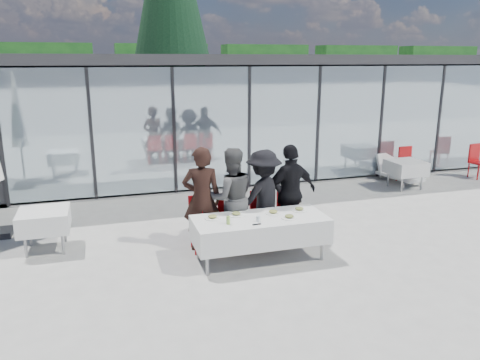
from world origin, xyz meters
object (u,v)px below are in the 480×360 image
(folded_eyeglasses, at_px, (257,224))
(diner_chair_d, at_px, (290,212))
(diner_b, at_px, (231,198))
(spare_chair_b, at_px, (402,161))
(diner_chair_a, at_px, (202,220))
(plate_a, at_px, (213,217))
(dining_table, at_px, (260,229))
(plate_d, at_px, (299,209))
(plate_c, at_px, (273,212))
(diner_a, at_px, (202,199))
(lounger, at_px, (396,172))
(spare_table_right, at_px, (406,168))
(diner_d, at_px, (291,193))
(juice_bottle, at_px, (228,220))
(plate_b, at_px, (236,214))
(spare_table_left, at_px, (44,221))
(diner_c, at_px, (264,197))
(plate_extra, at_px, (289,217))
(spare_chair_a, at_px, (477,159))
(diner_chair_b, at_px, (231,217))
(diner_chair_c, at_px, (263,214))

(folded_eyeglasses, bearing_deg, diner_chair_d, 46.16)
(diner_b, bearing_deg, spare_chair_b, -148.40)
(diner_chair_a, xyz_separation_m, plate_a, (0.06, -0.57, 0.24))
(dining_table, bearing_deg, plate_d, 11.02)
(plate_c, bearing_deg, dining_table, -155.09)
(diner_a, bearing_deg, lounger, -140.43)
(folded_eyeglasses, height_order, spare_table_right, folded_eyeglasses)
(diner_a, relative_size, spare_table_right, 2.18)
(diner_d, height_order, lounger, diner_d)
(diner_b, bearing_deg, spare_table_right, -153.16)
(juice_bottle, relative_size, folded_eyeglasses, 0.96)
(plate_c, xyz_separation_m, spare_table_right, (4.89, 3.08, -0.22))
(plate_a, distance_m, plate_b, 0.42)
(spare_table_left, relative_size, spare_table_right, 1.00)
(diner_c, distance_m, juice_bottle, 1.27)
(diner_b, bearing_deg, plate_a, 51.51)
(spare_chair_b, bearing_deg, plate_extra, -140.93)
(diner_d, bearing_deg, plate_d, 71.94)
(plate_d, height_order, folded_eyeglasses, plate_d)
(diner_a, height_order, folded_eyeglasses, diner_a)
(spare_table_right, relative_size, spare_chair_a, 0.88)
(dining_table, xyz_separation_m, plate_extra, (0.45, -0.18, 0.24))
(diner_chair_b, height_order, diner_c, diner_c)
(dining_table, height_order, diner_chair_a, diner_chair_a)
(diner_d, distance_m, plate_a, 1.73)
(dining_table, distance_m, diner_chair_c, 0.81)
(juice_bottle, xyz_separation_m, folded_eyeglasses, (0.43, -0.16, -0.06))
(diner_chair_b, bearing_deg, dining_table, -68.05)
(diner_a, height_order, diner_chair_c, diner_a)
(plate_b, bearing_deg, plate_a, -175.00)
(diner_chair_a, xyz_separation_m, lounger, (6.23, 3.18, -0.28))
(diner_chair_b, height_order, plate_c, diner_chair_b)
(plate_c, distance_m, spare_chair_a, 8.35)
(diner_b, relative_size, diner_d, 1.00)
(diner_b, bearing_deg, diner_chair_d, -176.44)
(spare_chair_a, bearing_deg, plate_d, -153.95)
(dining_table, distance_m, spare_table_left, 3.84)
(diner_chair_a, xyz_separation_m, plate_b, (0.48, -0.53, 0.24))
(dining_table, bearing_deg, diner_chair_a, 138.20)
(diner_a, bearing_deg, plate_extra, 157.44)
(juice_bottle, bearing_deg, diner_chair_d, 31.91)
(plate_extra, bearing_deg, spare_table_right, 35.60)
(diner_d, bearing_deg, spare_table_left, -20.49)
(spare_chair_b, bearing_deg, spare_table_right, -119.35)
(dining_table, height_order, plate_a, plate_a)
(dining_table, xyz_separation_m, plate_d, (0.78, 0.15, 0.24))
(juice_bottle, distance_m, spare_table_left, 3.38)
(folded_eyeglasses, bearing_deg, plate_a, 141.12)
(folded_eyeglasses, bearing_deg, spare_chair_a, 26.07)
(dining_table, height_order, diner_chair_c, diner_chair_c)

